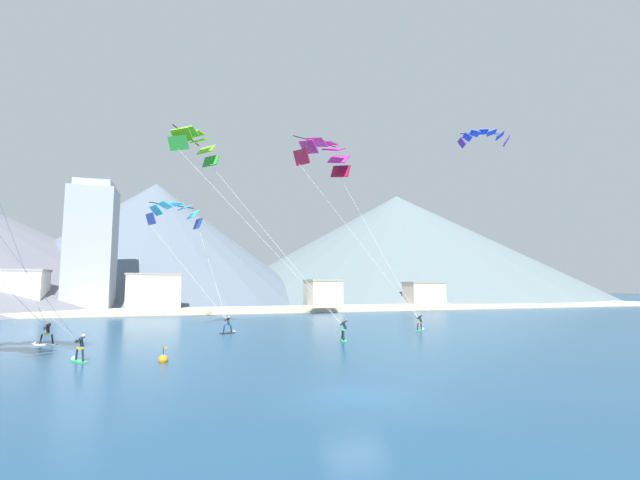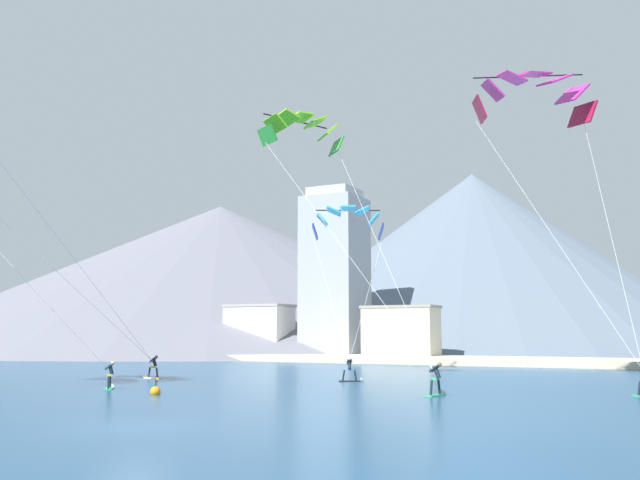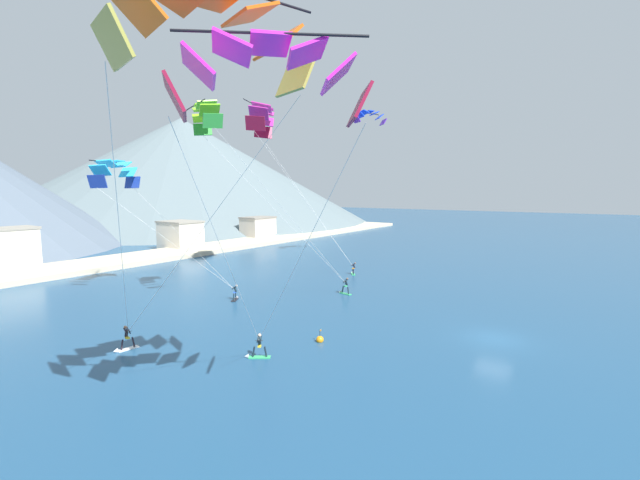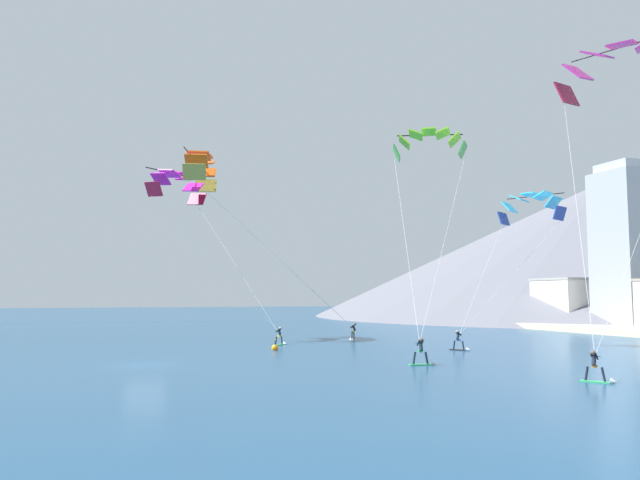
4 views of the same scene
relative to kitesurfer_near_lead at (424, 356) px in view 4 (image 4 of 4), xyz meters
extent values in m
plane|color=navy|center=(-5.65, -16.54, -0.57)|extent=(400.00, 400.00, 0.00)
cube|color=#33B266|center=(-0.08, -0.18, -0.54)|extent=(0.74, 1.50, 0.07)
cylinder|color=#14232D|center=(-0.17, -0.57, -0.12)|extent=(0.18, 0.28, 0.77)
cylinder|color=#14232D|center=(0.00, 0.20, -0.12)|extent=(0.18, 0.28, 0.77)
cube|color=#33B266|center=(-0.08, -0.18, 0.30)|extent=(0.37, 0.31, 0.12)
cylinder|color=#14232D|center=(0.03, -0.21, 0.64)|extent=(0.50, 0.32, 0.66)
cylinder|color=#14232D|center=(-0.10, -0.31, 0.83)|extent=(0.56, 0.20, 0.42)
cylinder|color=#14232D|center=(-0.04, -0.06, 0.83)|extent=(0.56, 0.20, 0.42)
cylinder|color=black|center=(-0.25, -0.15, 0.80)|extent=(0.14, 0.51, 0.03)
sphere|color=brown|center=(0.19, -0.24, 1.04)|extent=(0.24, 0.24, 0.24)
cone|color=white|center=(0.10, 0.67, -0.47)|extent=(0.42, 0.37, 0.36)
cube|color=#33B266|center=(-18.33, -4.45, -0.54)|extent=(1.19, 1.43, 0.07)
cylinder|color=#14232D|center=(-18.10, -4.77, -0.16)|extent=(0.23, 0.26, 0.70)
cylinder|color=#14232D|center=(-18.56, -4.13, -0.16)|extent=(0.23, 0.26, 0.70)
cube|color=yellow|center=(-18.33, -4.45, 0.23)|extent=(0.37, 0.35, 0.12)
cylinder|color=#14232D|center=(-18.28, -4.41, 0.55)|extent=(0.40, 0.37, 0.59)
cylinder|color=#14232D|center=(-18.29, -4.57, 0.72)|extent=(0.46, 0.36, 0.39)
cylinder|color=#14232D|center=(-18.42, -4.38, 0.72)|extent=(0.46, 0.36, 0.39)
cylinder|color=black|center=(-18.51, -4.58, 0.69)|extent=(0.33, 0.44, 0.03)
sphere|color=beige|center=(-18.20, -4.36, 0.93)|extent=(0.21, 0.21, 0.21)
cone|color=white|center=(-18.83, -3.74, -0.47)|extent=(0.47, 0.45, 0.36)
cube|color=#33B266|center=(9.68, 4.48, -0.54)|extent=(1.43, 1.19, 0.07)
cylinder|color=black|center=(9.36, 4.25, -0.15)|extent=(0.26, 0.23, 0.71)
cylinder|color=black|center=(10.00, 4.71, -0.15)|extent=(0.26, 0.23, 0.71)
cube|color=orange|center=(9.68, 4.48, 0.24)|extent=(0.36, 0.38, 0.12)
cylinder|color=black|center=(9.74, 4.40, 0.56)|extent=(0.42, 0.47, 0.61)
cylinder|color=black|center=(9.59, 4.41, 0.73)|extent=(0.36, 0.46, 0.39)
cylinder|color=black|center=(9.77, 4.54, 0.73)|extent=(0.36, 0.46, 0.39)
cylinder|color=black|center=(9.58, 4.62, 0.71)|extent=(0.44, 0.33, 0.03)
sphere|color=brown|center=(9.83, 4.27, 0.93)|extent=(0.22, 0.22, 0.22)
cone|color=white|center=(10.39, 4.98, -0.47)|extent=(0.45, 0.47, 0.36)
cube|color=white|center=(-22.40, 4.23, -0.54)|extent=(1.49, 0.63, 0.07)
cylinder|color=#231E28|center=(-22.01, 4.17, -0.15)|extent=(0.26, 0.15, 0.73)
cylinder|color=#231E28|center=(-22.79, 4.28, -0.15)|extent=(0.26, 0.15, 0.73)
cube|color=yellow|center=(-22.40, 4.23, 0.25)|extent=(0.27, 0.33, 0.12)
cylinder|color=#231E28|center=(-22.39, 4.33, 0.58)|extent=(0.27, 0.45, 0.62)
cylinder|color=#231E28|center=(-22.28, 4.21, 0.76)|extent=(0.15, 0.53, 0.40)
cylinder|color=#231E28|center=(-22.52, 4.25, 0.76)|extent=(0.15, 0.53, 0.40)
cylinder|color=black|center=(-22.42, 4.05, 0.73)|extent=(0.52, 0.10, 0.03)
sphere|color=#9E7051|center=(-22.37, 4.49, 0.96)|extent=(0.22, 0.22, 0.22)
cone|color=white|center=(-23.26, 4.34, -0.47)|extent=(0.34, 0.40, 0.36)
cube|color=black|center=(-8.61, 7.77, -0.54)|extent=(1.47, 1.10, 0.07)
cylinder|color=#14232D|center=(-8.96, 7.57, -0.16)|extent=(0.26, 0.22, 0.71)
cylinder|color=#14232D|center=(-8.27, 7.97, -0.16)|extent=(0.26, 0.22, 0.71)
cube|color=blue|center=(-8.61, 7.77, 0.23)|extent=(0.34, 0.37, 0.12)
cylinder|color=#14232D|center=(-8.57, 7.69, 0.56)|extent=(0.38, 0.44, 0.60)
cylinder|color=#14232D|center=(-8.72, 7.72, 0.73)|extent=(0.32, 0.48, 0.39)
cylinder|color=#14232D|center=(-8.52, 7.84, 0.73)|extent=(0.32, 0.48, 0.39)
cylinder|color=black|center=(-8.71, 7.94, 0.70)|extent=(0.47, 0.29, 0.03)
sphere|color=tan|center=(-8.50, 7.58, 0.93)|extent=(0.22, 0.22, 0.22)
cone|color=white|center=(-7.86, 8.20, -0.47)|extent=(0.44, 0.46, 0.36)
cube|color=green|center=(-13.46, 4.85, 16.28)|extent=(1.85, 1.24, 1.27)
cube|color=#82DE1F|center=(-13.21, 5.50, 17.23)|extent=(2.01, 1.58, 1.11)
cube|color=#82DE1F|center=(-12.76, 6.39, 17.87)|extent=(2.08, 1.83, 0.79)
cube|color=#82DE1F|center=(-12.17, 7.39, 18.09)|extent=(2.09, 1.94, 0.36)
cube|color=#82DE1F|center=(-11.52, 8.36, 17.87)|extent=(2.02, 1.96, 0.79)
cube|color=#82DE1F|center=(-10.92, 9.16, 17.23)|extent=(1.86, 1.84, 1.11)
cube|color=green|center=(-10.44, 9.66, 16.28)|extent=(1.65, 1.59, 1.27)
cylinder|color=black|center=(-12.81, 7.79, 17.99)|extent=(2.43, 5.30, 0.10)
cylinder|color=silver|center=(-6.86, 2.25, 8.26)|extent=(13.28, 4.82, 14.94)
cylinder|color=silver|center=(-5.25, 4.82, 8.26)|extent=(10.06, 9.96, 14.94)
cube|color=maroon|center=(-24.15, -15.09, 13.71)|extent=(1.93, 1.70, 1.42)
cube|color=#E11DBF|center=(-24.65, -14.43, 14.81)|extent=(2.18, 2.01, 1.20)
cube|color=#E11DBF|center=(-25.41, -13.56, 15.53)|extent=(2.31, 2.23, 0.82)
cube|color=#E11DBF|center=(-26.35, -12.59, 15.78)|extent=(2.31, 2.32, 0.32)
cube|color=#E11DBF|center=(-27.33, -11.67, 15.53)|extent=(2.22, 2.31, 0.82)
cube|color=#E11DBF|center=(-28.21, -10.92, 14.81)|extent=(2.00, 2.19, 1.20)
cube|color=maroon|center=(-28.88, -10.43, 13.71)|extent=(1.69, 1.94, 1.42)
cylinder|color=black|center=(-26.93, -13.18, 15.87)|extent=(4.34, 5.31, 0.10)
cylinder|color=silver|center=(-21.26, -9.94, 6.88)|extent=(5.56, 10.76, 12.40)
cylinder|color=silver|center=(-23.80, -7.44, 6.88)|extent=(10.62, 5.77, 12.40)
cube|color=maroon|center=(-0.41, 12.13, 18.30)|extent=(1.55, 2.61, 1.84)
cube|color=#C72693|center=(0.50, 12.39, 19.65)|extent=(2.09, 2.85, 1.69)
cube|color=#C72693|center=(1.74, 13.00, 20.55)|extent=(2.51, 2.95, 1.28)
cube|color=#C72693|center=(3.10, 13.86, 20.87)|extent=(2.76, 2.92, 0.66)
cylinder|color=black|center=(2.50, 14.73, 21.11)|extent=(7.26, 2.99, 0.10)
cylinder|color=silver|center=(4.44, 8.38, 9.12)|extent=(10.31, 7.57, 16.84)
cube|color=#A1973A|center=(-23.35, -11.46, 15.43)|extent=(1.42, 2.29, 1.51)
cube|color=#D75810|center=(-24.20, -11.17, 16.66)|extent=(1.85, 2.42, 1.21)
cube|color=#D75810|center=(-25.42, -10.77, 17.48)|extent=(2.10, 2.51, 0.74)
cube|color=#D75810|center=(-26.85, -10.33, 17.76)|extent=(2.15, 2.54, 0.17)
cube|color=#D75810|center=(-28.28, -9.90, 17.48)|extent=(2.07, 2.52, 0.74)
cube|color=#D75810|center=(-29.52, -9.54, 16.66)|extent=(1.78, 2.44, 1.21)
cube|color=#A1973A|center=(-30.38, -9.31, 15.43)|extent=(1.34, 2.31, 1.51)
cylinder|color=black|center=(-27.14, -11.26, 17.79)|extent=(7.13, 2.45, 0.10)
cylinder|color=silver|center=(-22.77, -3.74, 7.72)|extent=(0.71, 15.63, 14.00)
cylinder|color=silver|center=(-26.53, -2.59, 7.72)|extent=(8.24, 13.33, 14.00)
cube|color=navy|center=(-16.48, 17.91, 11.34)|extent=(1.29, 1.76, 1.31)
cube|color=#2CC1F1|center=(-15.95, 18.24, 12.42)|extent=(1.68, 1.96, 1.13)
cube|color=#2CC1F1|center=(-15.05, 18.71, 13.16)|extent=(1.90, 2.10, 0.74)
cube|color=#2CC1F1|center=(-13.94, 19.24, 13.42)|extent=(1.92, 2.14, 0.23)
cube|color=#2CC1F1|center=(-12.82, 19.74, 13.16)|extent=(1.82, 2.12, 0.74)
cube|color=#2CC1F1|center=(-11.89, 20.12, 12.42)|extent=(1.53, 2.02, 1.13)
cube|color=navy|center=(-11.29, 20.32, 11.34)|extent=(1.11, 1.84, 1.31)
cylinder|color=black|center=(-14.27, 19.95, 13.37)|extent=(5.04, 2.80, 0.10)
cylinder|color=silver|center=(-12.64, 12.88, 5.71)|extent=(7.90, 9.92, 10.04)
cylinder|color=silver|center=(-9.93, 14.13, 5.71)|extent=(2.48, 12.44, 10.04)
sphere|color=orange|center=(-13.57, -6.06, -0.42)|extent=(0.56, 0.56, 0.56)
cylinder|color=black|center=(-13.57, -6.06, 0.08)|extent=(0.04, 0.04, 0.44)
cube|color=orange|center=(-13.48, -6.06, 0.26)|extent=(0.18, 0.01, 0.12)
cube|color=silver|center=(-36.95, 41.89, 2.68)|extent=(7.95, 4.81, 6.50)
cube|color=#9D9992|center=(-36.95, 41.89, 6.08)|extent=(8.27, 5.00, 0.30)
cube|color=#999EA8|center=(-27.55, 44.77, 9.61)|extent=(7.00, 7.00, 20.36)
cube|color=#A8ADB9|center=(-27.55, 44.77, 20.39)|extent=(5.60, 5.60, 1.20)
cone|color=slate|center=(-71.53, 82.19, 13.84)|extent=(124.43, 124.43, 28.83)
camera|label=1|loc=(-12.40, -33.43, 4.01)|focal=24.00mm
camera|label=2|loc=(11.63, -36.31, 2.68)|focal=40.00mm
camera|label=3|loc=(-38.65, -23.18, 10.56)|focal=24.00mm
camera|label=4|loc=(35.37, -18.98, 3.79)|focal=35.00mm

